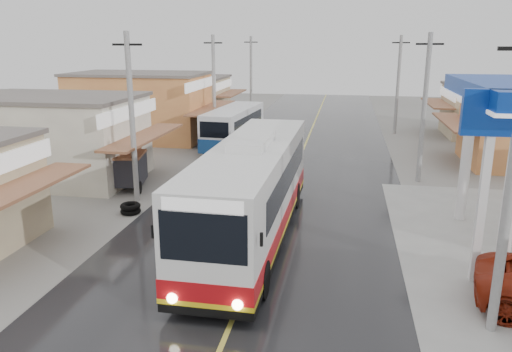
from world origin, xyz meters
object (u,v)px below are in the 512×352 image
object	(u,v)px
coach_bus	(252,191)
tyre_stack	(130,208)
cyclist	(189,209)
tricycle_near	(129,162)
tricycle_far	(129,169)
second_bus	(234,127)

from	to	relation	value
coach_bus	tyre_stack	xyz separation A→B (m)	(-5.99, 1.92, -1.73)
cyclist	tricycle_near	world-z (taller)	cyclist
coach_bus	tyre_stack	bearing A→B (deg)	163.05
tricycle_far	coach_bus	bearing A→B (deg)	-47.94
tricycle_far	second_bus	bearing A→B (deg)	62.99
coach_bus	second_bus	world-z (taller)	coach_bus
coach_bus	tricycle_far	xyz separation A→B (m)	(-7.65, 5.64, -0.89)
second_bus	tricycle_far	distance (m)	11.68
tricycle_far	tyre_stack	xyz separation A→B (m)	(1.66, -3.72, -0.84)
tricycle_near	tricycle_far	world-z (taller)	tricycle_far
coach_bus	tricycle_near	size ratio (longest dim) A/B	5.28
coach_bus	tyre_stack	world-z (taller)	coach_bus
tricycle_near	second_bus	bearing A→B (deg)	48.41
second_bus	tyre_stack	size ratio (longest dim) A/B	9.51
tricycle_near	tricycle_far	distance (m)	1.95
cyclist	tricycle_near	xyz separation A→B (m)	(-5.48, 6.19, 0.38)
cyclist	tricycle_far	distance (m)	6.44
second_bus	tyre_stack	distance (m)	15.09
tricycle_near	cyclist	bearing A→B (deg)	-67.54
cyclist	tricycle_far	bearing A→B (deg)	129.17
second_bus	tyre_stack	xyz separation A→B (m)	(-1.45, -14.96, -1.30)
tricycle_far	tricycle_near	bearing A→B (deg)	103.08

